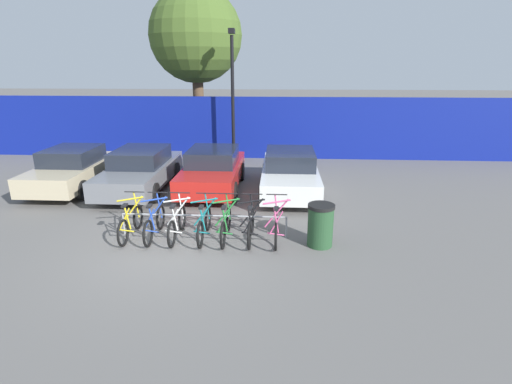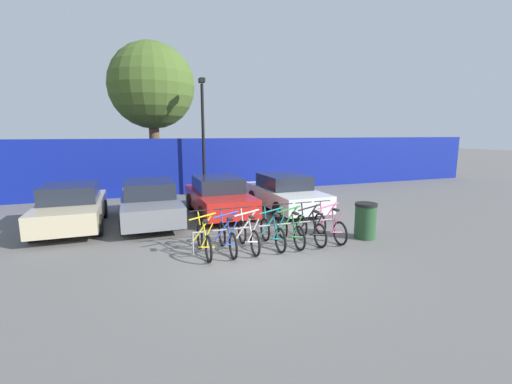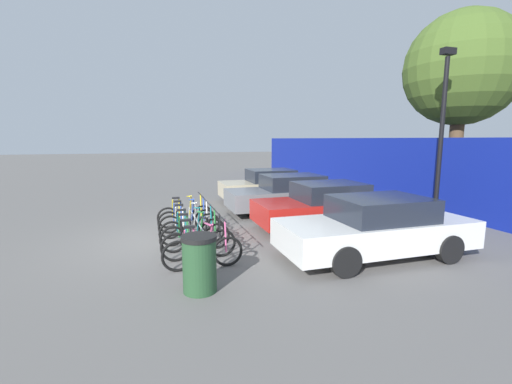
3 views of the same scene
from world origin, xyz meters
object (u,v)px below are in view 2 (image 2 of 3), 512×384
object	(u,v)px
car_red	(218,196)
car_white	(284,193)
bicycle_green	(290,231)
bicycle_pink	(330,227)
bicycle_white	(248,236)
lamp_post	(203,131)
tree_behind_hoarding	(152,87)
bike_rack	(269,228)
car_grey	(150,202)
bicycle_blue	(227,238)
bicycle_yellow	(204,240)
bicycle_teal	(272,233)
car_beige	(72,207)
bicycle_black	(310,229)
trash_bin	(365,221)

from	to	relation	value
car_red	car_white	distance (m)	2.63
bicycle_green	bicycle_pink	bearing A→B (deg)	3.27
bicycle_white	car_white	size ratio (longest dim) A/B	0.38
lamp_post	tree_behind_hoarding	xyz separation A→B (m)	(-2.01, 2.80, 2.27)
bike_rack	car_red	size ratio (longest dim) A/B	0.97
car_grey	bicycle_blue	bearing A→B (deg)	-67.07
bicycle_yellow	car_grey	world-z (taller)	car_grey
bicycle_teal	car_beige	world-z (taller)	car_beige
bicycle_yellow	bicycle_black	size ratio (longest dim) A/B	1.00
bicycle_yellow	car_red	world-z (taller)	car_red
bicycle_blue	bicycle_green	world-z (taller)	same
lamp_post	trash_bin	world-z (taller)	lamp_post
car_grey	car_white	distance (m)	5.08
bike_rack	car_red	world-z (taller)	car_red
bicycle_white	car_red	bearing A→B (deg)	85.37
bicycle_white	trash_bin	distance (m)	3.50
car_red	trash_bin	size ratio (longest dim) A/B	4.17
bicycle_pink	tree_behind_hoarding	distance (m)	12.51
bike_rack	tree_behind_hoarding	distance (m)	11.88
bike_rack	bicycle_green	world-z (taller)	bicycle_green
bicycle_black	bicycle_blue	bearing A→B (deg)	-179.25
bicycle_black	trash_bin	distance (m)	1.68
bicycle_blue	tree_behind_hoarding	bearing A→B (deg)	96.19
bicycle_blue	car_beige	size ratio (longest dim) A/B	0.42
bicycle_yellow	bicycle_green	distance (m)	2.38
lamp_post	bike_rack	bearing A→B (deg)	-89.06
bicycle_pink	car_white	distance (m)	3.97
trash_bin	bicycle_teal	bearing A→B (deg)	175.55
bicycle_blue	car_white	world-z (taller)	car_white
car_grey	bicycle_green	bearing A→B (deg)	-48.74
bicycle_green	car_white	world-z (taller)	car_white
bike_rack	bicycle_pink	size ratio (longest dim) A/B	2.43
bicycle_blue	trash_bin	distance (m)	4.07
bicycle_green	bike_rack	bearing A→B (deg)	168.75
bike_rack	tree_behind_hoarding	bearing A→B (deg)	101.40
bike_rack	car_red	xyz separation A→B (m)	(-0.41, 3.94, 0.20)
bicycle_white	car_beige	distance (m)	6.07
bicycle_blue	lamp_post	world-z (taller)	lamp_post
bike_rack	tree_behind_hoarding	size ratio (longest dim) A/B	0.55
bicycle_pink	car_beige	bearing A→B (deg)	150.22
bicycle_green	tree_behind_hoarding	world-z (taller)	tree_behind_hoarding
bicycle_pink	trash_bin	size ratio (longest dim) A/B	1.66
bicycle_blue	car_red	size ratio (longest dim) A/B	0.40
bike_rack	bicycle_green	size ratio (longest dim) A/B	2.43
car_red	trash_bin	world-z (taller)	car_red
bicycle_teal	bicycle_pink	world-z (taller)	same
trash_bin	bike_rack	bearing A→B (deg)	172.66
bicycle_blue	lamp_post	bearing A→B (deg)	83.52
bicycle_black	car_white	distance (m)	4.08
bike_rack	car_white	size ratio (longest dim) A/B	0.93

